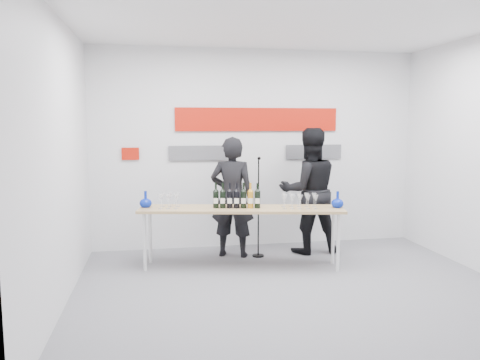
% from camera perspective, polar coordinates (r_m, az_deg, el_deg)
% --- Properties ---
extents(ground, '(5.00, 5.00, 0.00)m').
position_cam_1_polar(ground, '(5.58, 6.54, -12.96)').
color(ground, slate).
rests_on(ground, ground).
extents(back_wall, '(5.00, 0.04, 3.00)m').
position_cam_1_polar(back_wall, '(7.19, 2.11, 3.80)').
color(back_wall, silver).
rests_on(back_wall, ground).
extents(signage, '(3.38, 0.02, 0.79)m').
position_cam_1_polar(signage, '(7.14, 1.73, 6.24)').
color(signage, '#B71607').
rests_on(signage, back_wall).
extents(tasting_table, '(2.71, 1.02, 0.80)m').
position_cam_1_polar(tasting_table, '(6.12, 0.17, -3.96)').
color(tasting_table, tan).
rests_on(tasting_table, ground).
extents(wine_bottles, '(0.62, 0.19, 0.33)m').
position_cam_1_polar(wine_bottles, '(6.06, -0.41, -1.90)').
color(wine_bottles, black).
rests_on(wine_bottles, tasting_table).
extents(decanter_left, '(0.16, 0.16, 0.21)m').
position_cam_1_polar(decanter_left, '(6.26, -11.44, -2.30)').
color(decanter_left, '#0821A0').
rests_on(decanter_left, tasting_table).
extents(decanter_right, '(0.16, 0.16, 0.21)m').
position_cam_1_polar(decanter_right, '(6.24, 11.80, -2.33)').
color(decanter_right, '#0821A0').
rests_on(decanter_right, tasting_table).
extents(glasses_left, '(0.29, 0.26, 0.18)m').
position_cam_1_polar(glasses_left, '(6.17, -8.64, -2.51)').
color(glasses_left, silver).
rests_on(glasses_left, tasting_table).
extents(glasses_right, '(0.49, 0.30, 0.18)m').
position_cam_1_polar(glasses_right, '(6.14, 7.27, -2.54)').
color(glasses_right, silver).
rests_on(glasses_right, tasting_table).
extents(presenter_left, '(0.72, 0.59, 1.71)m').
position_cam_1_polar(presenter_left, '(6.63, -0.96, -2.08)').
color(presenter_left, black).
rests_on(presenter_left, ground).
extents(presenter_right, '(0.90, 0.71, 1.83)m').
position_cam_1_polar(presenter_right, '(6.89, 8.42, -1.31)').
color(presenter_right, black).
rests_on(presenter_right, ground).
extents(mic_stand, '(0.17, 0.17, 1.43)m').
position_cam_1_polar(mic_stand, '(6.67, 2.25, -5.68)').
color(mic_stand, black).
rests_on(mic_stand, ground).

